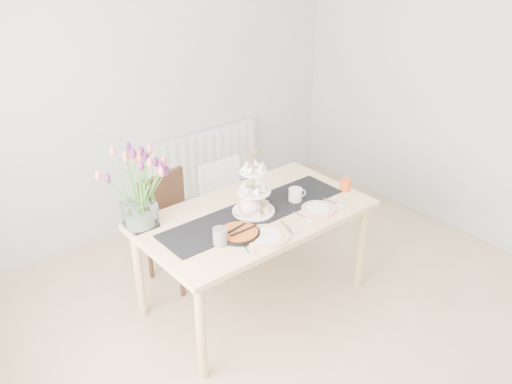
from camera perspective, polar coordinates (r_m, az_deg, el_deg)
room_shell at (r=3.10m, az=9.63°, el=2.32°), size 4.50×4.50×4.50m
radiator at (r=5.25m, az=-5.42°, el=3.15°), size 1.20×0.08×0.60m
dining_table at (r=3.77m, az=-0.16°, el=-3.21°), size 1.60×0.90×0.75m
chair_brown at (r=4.22m, az=-8.68°, el=-2.92°), size 0.48×0.48×0.84m
chair_white at (r=4.51m, az=-3.03°, el=-1.04°), size 0.40×0.40×0.78m
table_runner at (r=3.73m, az=-0.16°, el=-2.14°), size 1.40×0.35×0.01m
tulip_vase at (r=3.49m, az=-12.56°, el=1.65°), size 0.66×0.66×0.57m
cake_stand at (r=3.67m, az=-0.26°, el=-0.51°), size 0.29×0.29×0.43m
teapot at (r=3.65m, az=-0.67°, el=-1.48°), size 0.26×0.22×0.17m
cream_jug at (r=3.87m, az=4.16°, el=-0.32°), size 0.12×0.12×0.10m
tart_tin at (r=3.47m, az=-1.79°, el=-4.36°), size 0.27×0.27×0.03m
mug_grey at (r=3.37m, az=-3.78°, el=-4.71°), size 0.13×0.13×0.11m
mug_orange at (r=4.07m, az=9.39°, el=0.76°), size 0.11×0.11×0.09m
plate_left at (r=3.46m, az=1.11°, el=-4.69°), size 0.35×0.35×0.01m
plate_right at (r=3.79m, az=6.60°, el=-1.79°), size 0.29×0.29×0.01m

